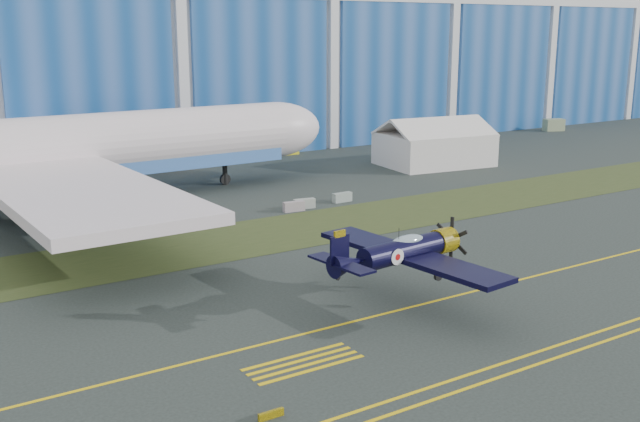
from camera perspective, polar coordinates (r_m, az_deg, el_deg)
ground at (r=54.25m, az=10.57°, el=-3.88°), size 260.00×260.00×0.00m
grass_median at (r=64.70m, az=2.09°, el=-0.79°), size 260.00×10.00×0.02m
hangar at (r=114.94m, az=-14.93°, el=12.59°), size 220.00×45.70×30.00m
taxiway_centreline at (r=50.93m, az=14.42°, el=-5.24°), size 200.00×0.20×0.02m
edge_line_far at (r=45.99m, az=22.22°, el=-7.91°), size 80.00×0.20×0.02m
hold_short_ladder at (r=37.89m, az=-1.28°, el=-11.50°), size 6.00×2.40×0.02m
guard_board_left at (r=33.02m, az=-3.76°, el=-15.22°), size 1.20×0.15×0.35m
warbird at (r=44.47m, az=6.29°, el=-3.05°), size 12.76×14.88×4.09m
jetliner at (r=72.67m, az=-21.18°, el=9.50°), size 70.80×60.66×24.06m
tent at (r=92.64m, az=8.71°, el=5.29°), size 13.76×10.80×5.91m
shipping_container at (r=90.91m, az=-11.13°, el=4.01°), size 6.49×3.32×2.69m
tug at (r=100.07m, az=-2.32°, el=4.70°), size 2.21×1.46×1.25m
gse_box at (r=129.57m, az=17.38°, el=6.28°), size 3.61×2.64×1.94m
barrier_a at (r=68.24m, az=-2.00°, el=0.35°), size 2.06×0.84×0.90m
barrier_b at (r=69.33m, az=-1.20°, el=0.56°), size 2.07×0.94×0.90m
barrier_c at (r=71.96m, az=1.70°, el=1.05°), size 2.02×0.69×0.90m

